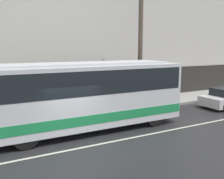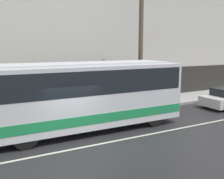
# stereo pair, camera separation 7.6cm
# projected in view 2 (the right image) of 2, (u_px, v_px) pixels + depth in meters

# --- Properties ---
(ground_plane) EXTENTS (60.00, 60.00, 0.00)m
(ground_plane) POSITION_uv_depth(u_px,v_px,m) (80.00, 148.00, 10.48)
(ground_plane) COLOR #262628
(sidewalk) EXTENTS (60.00, 3.18, 0.18)m
(sidewalk) POSITION_uv_depth(u_px,v_px,m) (48.00, 115.00, 15.34)
(sidewalk) COLOR #A09E99
(sidewalk) RESTS_ON ground_plane
(building_facade) EXTENTS (60.00, 0.35, 10.08)m
(building_facade) POSITION_uv_depth(u_px,v_px,m) (38.00, 37.00, 16.07)
(building_facade) COLOR silver
(building_facade) RESTS_ON ground_plane
(lane_stripe) EXTENTS (54.00, 0.14, 0.01)m
(lane_stripe) POSITION_uv_depth(u_px,v_px,m) (80.00, 148.00, 10.48)
(lane_stripe) COLOR beige
(lane_stripe) RESTS_ON ground_plane
(transit_bus) EXTENTS (10.65, 2.61, 3.44)m
(transit_bus) POSITION_uv_depth(u_px,v_px,m) (81.00, 93.00, 12.40)
(transit_bus) COLOR silver
(transit_bus) RESTS_ON ground_plane
(utility_pole_near) EXTENTS (0.31, 0.31, 8.77)m
(utility_pole_near) POSITION_uv_depth(u_px,v_px,m) (141.00, 42.00, 16.82)
(utility_pole_near) COLOR brown
(utility_pole_near) RESTS_ON sidewalk
(pedestrian_waiting) EXTENTS (0.36, 0.36, 1.68)m
(pedestrian_waiting) POSITION_uv_depth(u_px,v_px,m) (97.00, 99.00, 15.79)
(pedestrian_waiting) COLOR #1E5933
(pedestrian_waiting) RESTS_ON sidewalk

